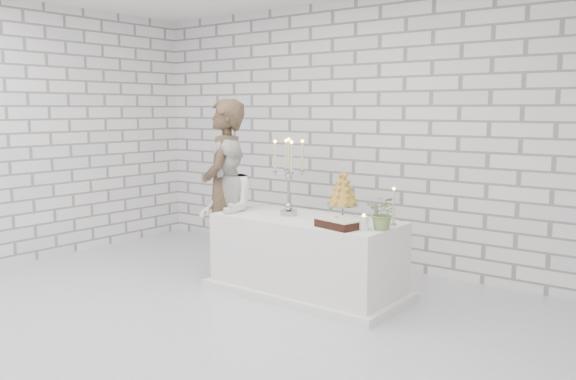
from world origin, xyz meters
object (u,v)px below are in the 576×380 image
Objects in this scene: bride at (226,210)px; groom at (224,189)px; candelabra at (289,177)px; croquembouche at (343,195)px; cake_table at (307,256)px.

groom is at bearing -177.66° from bride.
candelabra is 1.63× the size of croquembouche.
groom is 0.26m from bride.
groom reaches higher than cake_table.
candelabra reaches higher than cake_table.
croquembouche is (0.55, 0.11, -0.15)m from candelabra.
groom is at bearing 179.81° from cake_table.
candelabra is at bearing -168.72° from croquembouche.
cake_table is at bearing -1.44° from candelabra.
groom is at bearing -179.87° from candelabra.
candelabra is (-0.22, 0.01, 0.75)m from cake_table.
cake_table is 0.70m from croquembouche.
cake_table is at bearing 58.17° from groom.
croquembouche reaches higher than cake_table.
groom reaches higher than candelabra.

